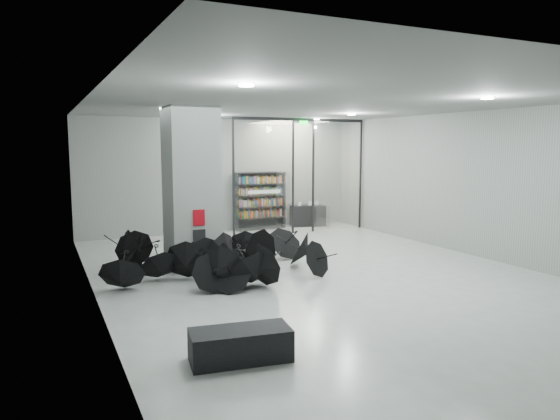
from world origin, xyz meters
name	(u,v)px	position (x,y,z in m)	size (l,w,h in m)	color
room	(319,155)	(0.00, 0.00, 2.84)	(14.00, 14.02, 4.01)	gray
column	(191,188)	(-2.50, 2.00, 2.00)	(1.20, 1.20, 4.00)	slate
fire_cabinet	(199,218)	(-2.50, 1.38, 1.35)	(0.28, 0.04, 0.38)	#A50A07
info_panel	(199,238)	(-2.50, 1.38, 0.85)	(0.30, 0.03, 0.42)	black
exit_sign	(304,123)	(2.40, 5.30, 3.82)	(0.30, 0.06, 0.15)	#0CE533
glass_partition	(301,171)	(2.39, 5.50, 2.18)	(5.06, 0.08, 4.00)	silver
bench	(240,345)	(-3.44, -3.80, 0.23)	(1.43, 0.61, 0.46)	black
bookshelf	(260,201)	(1.37, 6.75, 1.05)	(1.91, 0.38, 2.10)	black
shop_counter	(308,216)	(3.33, 6.69, 0.40)	(1.32, 0.53, 0.79)	black
umbrella_cluster	(218,265)	(-2.24, 0.78, 0.30)	(5.83, 4.25, 1.28)	black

